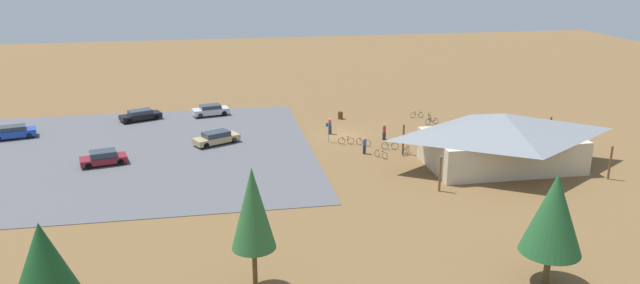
# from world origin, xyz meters

# --- Properties ---
(ground) EXTENTS (160.00, 160.00, 0.00)m
(ground) POSITION_xyz_m (0.00, 0.00, 0.00)
(ground) COLOR brown
(ground) RESTS_ON ground
(parking_lot_asphalt) EXTENTS (37.32, 32.95, 0.05)m
(parking_lot_asphalt) POSITION_xyz_m (22.87, 2.24, 0.03)
(parking_lot_asphalt) COLOR #56565B
(parking_lot_asphalt) RESTS_ON ground
(bike_pavilion) EXTENTS (16.22, 10.43, 5.12)m
(bike_pavilion) POSITION_xyz_m (-12.45, 12.23, 2.84)
(bike_pavilion) COLOR beige
(bike_pavilion) RESTS_ON ground
(trash_bin) EXTENTS (0.60, 0.60, 0.90)m
(trash_bin) POSITION_xyz_m (-1.22, -7.00, 0.45)
(trash_bin) COLOR brown
(trash_bin) RESTS_ON ground
(lot_sign) EXTENTS (0.56, 0.08, 2.20)m
(lot_sign) POSITION_xyz_m (2.01, 1.93, 1.41)
(lot_sign) COLOR #99999E
(lot_sign) RESTS_ON ground
(pine_far_west) EXTENTS (3.52, 3.52, 6.12)m
(pine_far_west) POSITION_xyz_m (23.22, 32.01, 3.95)
(pine_far_west) COLOR brown
(pine_far_west) RESTS_ON ground
(pine_east) EXTENTS (3.69, 3.69, 7.13)m
(pine_east) POSITION_xyz_m (-5.53, 32.69, 4.61)
(pine_east) COLOR brown
(pine_east) RESTS_ON ground
(pine_far_east) EXTENTS (2.65, 2.65, 7.69)m
(pine_far_east) POSITION_xyz_m (12.04, 29.97, 5.14)
(pine_far_east) COLOR brown
(pine_far_east) RESTS_ON ground
(bicycle_blue_near_sign) EXTENTS (1.74, 0.57, 0.78)m
(bicycle_blue_near_sign) POSITION_xyz_m (-11.23, -2.66, 0.36)
(bicycle_blue_near_sign) COLOR black
(bicycle_blue_near_sign) RESTS_ON ground
(bicycle_silver_near_porch) EXTENTS (1.13, 1.33, 0.82)m
(bicycle_silver_near_porch) POSITION_xyz_m (-4.78, 7.44, 0.38)
(bicycle_silver_near_porch) COLOR black
(bicycle_silver_near_porch) RESTS_ON ground
(bicycle_orange_edge_south) EXTENTS (1.34, 1.08, 0.83)m
(bicycle_orange_edge_south) POSITION_xyz_m (-1.34, 3.83, 0.38)
(bicycle_orange_edge_south) COLOR black
(bicycle_orange_edge_south) RESTS_ON ground
(bicycle_yellow_back_row) EXTENTS (0.50, 1.76, 0.85)m
(bicycle_yellow_back_row) POSITION_xyz_m (-11.54, -4.32, 0.37)
(bicycle_yellow_back_row) COLOR black
(bicycle_yellow_back_row) RESTS_ON ground
(bicycle_red_trailside) EXTENTS (1.65, 0.54, 0.83)m
(bicycle_red_trailside) POSITION_xyz_m (0.32, 2.98, 0.38)
(bicycle_red_trailside) COLOR black
(bicycle_red_trailside) RESTS_ON ground
(bicycle_white_by_bin) EXTENTS (0.99, 1.35, 0.77)m
(bicycle_white_by_bin) POSITION_xyz_m (-2.05, 7.98, 0.36)
(bicycle_white_by_bin) COLOR black
(bicycle_white_by_bin) RESTS_ON ground
(bicycle_teal_yard_front) EXTENTS (1.70, 0.55, 0.89)m
(bicycle_teal_yard_front) POSITION_xyz_m (-3.69, 5.53, 0.39)
(bicycle_teal_yard_front) COLOR black
(bicycle_teal_yard_front) RESTS_ON ground
(bicycle_green_yard_left) EXTENTS (1.66, 0.48, 0.81)m
(bicycle_green_yard_left) POSITION_xyz_m (-10.50, -5.89, 0.35)
(bicycle_green_yard_left) COLOR black
(bicycle_green_yard_left) RESTS_ON ground
(bicycle_purple_lone_west) EXTENTS (1.69, 0.48, 0.83)m
(bicycle_purple_lone_west) POSITION_xyz_m (-16.07, -2.85, 0.36)
(bicycle_purple_lone_west) COLOR black
(bicycle_purple_lone_west) RESTS_ON ground
(bicycle_black_lone_east) EXTENTS (1.29, 1.12, 0.84)m
(bicycle_black_lone_east) POSITION_xyz_m (-6.98, 5.71, 0.36)
(bicycle_black_lone_east) COLOR black
(bicycle_black_lone_east) RESTS_ON ground
(bicycle_blue_edge_north) EXTENTS (1.18, 1.24, 0.78)m
(bicycle_blue_edge_north) POSITION_xyz_m (-19.14, 5.75, 0.34)
(bicycle_blue_edge_north) COLOR black
(bicycle_blue_edge_north) RESTS_ON ground
(car_maroon_far_end) EXTENTS (4.55, 2.84, 1.35)m
(car_maroon_far_end) POSITION_xyz_m (24.37, 5.22, 0.72)
(car_maroon_far_end) COLOR maroon
(car_maroon_far_end) RESTS_ON parking_lot_asphalt
(car_black_near_entry) EXTENTS (5.07, 3.57, 1.26)m
(car_black_near_entry) POSITION_xyz_m (22.39, -10.52, 0.69)
(car_black_near_entry) COLOR black
(car_black_near_entry) RESTS_ON parking_lot_asphalt
(car_tan_back_corner) EXTENTS (5.08, 3.78, 1.34)m
(car_tan_back_corner) POSITION_xyz_m (13.71, 0.58, 0.72)
(car_tan_back_corner) COLOR tan
(car_tan_back_corner) RESTS_ON parking_lot_asphalt
(car_blue_by_curb) EXTENTS (4.76, 2.85, 1.37)m
(car_blue_by_curb) POSITION_xyz_m (35.19, -5.42, 0.74)
(car_blue_by_curb) COLOR #1E42B2
(car_blue_by_curb) RESTS_ON parking_lot_asphalt
(car_silver_front_row) EXTENTS (4.60, 2.71, 1.35)m
(car_silver_front_row) POSITION_xyz_m (14.14, -11.20, 0.73)
(car_silver_front_row) COLOR #BCBCC1
(car_silver_front_row) RESTS_ON parking_lot_asphalt
(visitor_near_lot) EXTENTS (0.36, 0.36, 1.81)m
(visitor_near_lot) POSITION_xyz_m (1.27, -0.96, 0.95)
(visitor_near_lot) COLOR #2D3347
(visitor_near_lot) RESTS_ON ground
(visitor_at_bikes) EXTENTS (0.36, 0.36, 1.74)m
(visitor_at_bikes) POSITION_xyz_m (-4.04, 2.17, 0.91)
(visitor_at_bikes) COLOR #2D3347
(visitor_at_bikes) RESTS_ON ground
(visitor_by_pavilion) EXTENTS (0.36, 0.40, 1.70)m
(visitor_by_pavilion) POSITION_xyz_m (-0.78, 6.42, 0.89)
(visitor_by_pavilion) COLOR #2D3347
(visitor_by_pavilion) RESTS_ON ground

